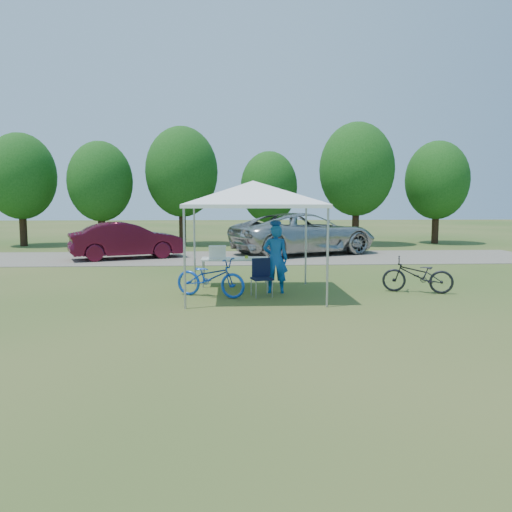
{
  "coord_description": "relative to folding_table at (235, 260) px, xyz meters",
  "views": [
    {
      "loc": [
        -0.57,
        -11.85,
        2.23
      ],
      "look_at": [
        0.18,
        2.0,
        0.72
      ],
      "focal_mm": 35.0,
      "sensor_mm": 36.0,
      "label": 1
    }
  ],
  "objects": [
    {
      "name": "ground",
      "position": [
        0.42,
        -1.39,
        -0.69
      ],
      "size": [
        100.0,
        100.0,
        0.0
      ],
      "primitive_type": "plane",
      "color": "#2D5119",
      "rests_on": "ground"
    },
    {
      "name": "gravel_strip",
      "position": [
        0.42,
        6.61,
        -0.68
      ],
      "size": [
        24.0,
        5.0,
        0.02
      ],
      "primitive_type": "cube",
      "color": "gray",
      "rests_on": "ground"
    },
    {
      "name": "canopy",
      "position": [
        0.42,
        -1.39,
        1.96
      ],
      "size": [
        4.53,
        4.53,
        3.0
      ],
      "color": "#A5A5AA",
      "rests_on": "ground"
    },
    {
      "name": "treeline",
      "position": [
        0.12,
        12.66,
        2.84
      ],
      "size": [
        24.89,
        4.28,
        6.3
      ],
      "color": "#382314",
      "rests_on": "ground"
    },
    {
      "name": "folding_table",
      "position": [
        0.0,
        0.0,
        0.0
      ],
      "size": [
        1.79,
        0.75,
        0.74
      ],
      "color": "white",
      "rests_on": "ground"
    },
    {
      "name": "folding_chair",
      "position": [
        0.61,
        -1.49,
        -0.17
      ],
      "size": [
        0.55,
        0.57,
        0.89
      ],
      "rotation": [
        0.0,
        0.0,
        0.24
      ],
      "color": "black",
      "rests_on": "ground"
    },
    {
      "name": "cooler",
      "position": [
        -0.47,
        -0.0,
        0.21
      ],
      "size": [
        0.46,
        0.31,
        0.33
      ],
      "color": "white",
      "rests_on": "folding_table"
    },
    {
      "name": "ice_cream_cup",
      "position": [
        0.3,
        -0.05,
        0.08
      ],
      "size": [
        0.09,
        0.09,
        0.07
      ],
      "primitive_type": "cylinder",
      "color": "#B9D131",
      "rests_on": "folding_table"
    },
    {
      "name": "cyclist",
      "position": [
        0.97,
        -1.16,
        0.15
      ],
      "size": [
        0.65,
        0.46,
        1.68
      ],
      "primitive_type": "imported",
      "rotation": [
        0.0,
        0.0,
        3.05
      ],
      "color": "#144FA4",
      "rests_on": "ground"
    },
    {
      "name": "bike_blue",
      "position": [
        -0.6,
        -1.58,
        -0.23
      ],
      "size": [
        1.85,
        1.29,
        0.92
      ],
      "primitive_type": "imported",
      "rotation": [
        0.0,
        0.0,
        1.14
      ],
      "color": "#1545BA",
      "rests_on": "ground"
    },
    {
      "name": "bike_dark",
      "position": [
        4.47,
        -1.33,
        -0.25
      ],
      "size": [
        1.78,
        1.11,
        0.89
      ],
      "primitive_type": "imported",
      "rotation": [
        0.0,
        0.0,
        -1.91
      ],
      "color": "black",
      "rests_on": "ground"
    },
    {
      "name": "minivan",
      "position": [
        3.04,
        7.8,
        0.2
      ],
      "size": [
        6.93,
        5.17,
        1.75
      ],
      "primitive_type": "imported",
      "rotation": [
        0.0,
        0.0,
        1.98
      ],
      "color": "#B2B3AE",
      "rests_on": "gravel_strip"
    },
    {
      "name": "sedan",
      "position": [
        -4.17,
        6.5,
        0.04
      ],
      "size": [
        4.56,
        3.0,
        1.42
      ],
      "primitive_type": "imported",
      "rotation": [
        0.0,
        0.0,
        1.95
      ],
      "color": "#4C0C1E",
      "rests_on": "gravel_strip"
    }
  ]
}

